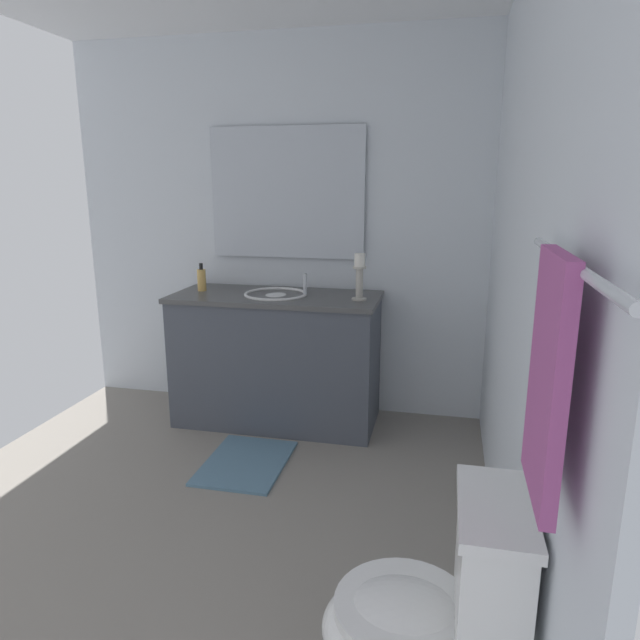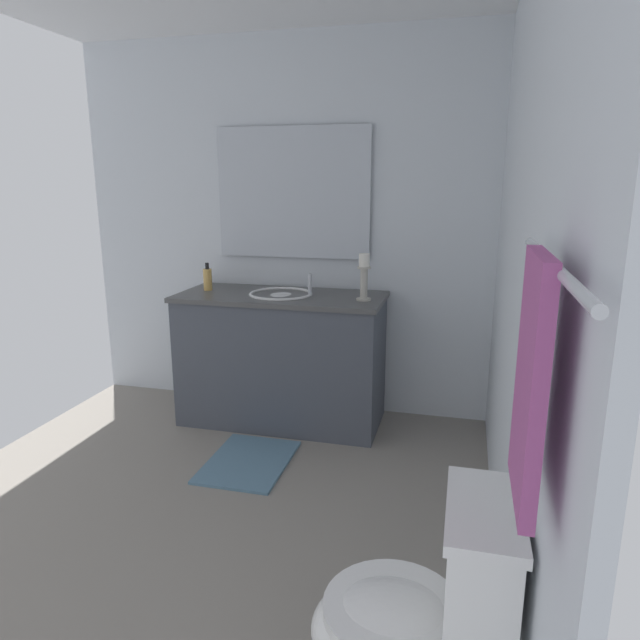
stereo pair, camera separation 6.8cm
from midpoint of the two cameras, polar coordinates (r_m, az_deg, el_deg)
The scene contains 12 objects.
floor at distance 2.95m, azimuth -11.62°, elevation -18.20°, with size 2.89×2.81×0.02m, color gray.
wall_back at distance 2.27m, azimuth 20.56°, elevation 4.92°, with size 2.89×0.04×2.45m, color silver.
wall_left at distance 3.87m, azimuth -3.13°, elevation 9.07°, with size 0.04×2.81×2.45m, color silver.
vanity_cabinet at distance 3.69m, azimuth -3.32°, elevation -3.85°, with size 0.58×1.31×0.84m.
sink_basin at distance 3.60m, azimuth -3.38°, elevation 1.97°, with size 0.40×0.40×0.24m.
mirror at distance 3.79m, azimuth -2.23°, elevation 12.59°, with size 0.02×1.03×0.84m, color silver.
candle_holder_tall at distance 3.40m, azimuth 5.01°, elevation 4.43°, with size 0.09×0.09×0.28m.
soap_bottle at distance 3.78m, azimuth -10.69°, elevation 4.07°, with size 0.06×0.06×0.18m.
toilet at distance 1.78m, azimuth 10.97°, elevation -27.77°, with size 0.39×0.54×0.75m.
towel_bar at distance 1.15m, azimuth 23.80°, elevation 5.16°, with size 0.02×0.02×0.82m, color silver.
towel_near_vanity at distance 1.20m, azimuth 21.89°, elevation -5.70°, with size 0.28×0.03×0.50m, color #A54C8C.
bath_mat at distance 3.31m, azimuth -6.57°, elevation -13.92°, with size 0.60×0.44×0.02m, color slate.
Camera 2 is at (2.23, 1.19, 1.54)m, focal length 31.93 mm.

